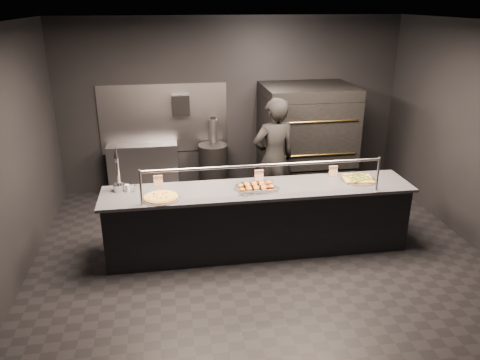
{
  "coord_description": "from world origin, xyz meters",
  "views": [
    {
      "loc": [
        -1.14,
        -5.59,
        3.24
      ],
      "look_at": [
        -0.22,
        0.2,
        0.97
      ],
      "focal_mm": 35.0,
      "sensor_mm": 36.0,
      "label": 1
    }
  ],
  "objects": [
    {
      "name": "room",
      "position": [
        -0.02,
        0.05,
        1.5
      ],
      "size": [
        6.04,
        6.0,
        3.0
      ],
      "color": "black",
      "rests_on": "ground"
    },
    {
      "name": "service_counter",
      "position": [
        0.0,
        -0.0,
        0.46
      ],
      "size": [
        4.1,
        0.78,
        1.37
      ],
      "color": "black",
      "rests_on": "ground"
    },
    {
      "name": "pizza_oven",
      "position": [
        1.2,
        1.9,
        0.97
      ],
      "size": [
        1.5,
        1.23,
        1.91
      ],
      "color": "black",
      "rests_on": "ground"
    },
    {
      "name": "prep_shelf",
      "position": [
        -1.6,
        2.32,
        0.45
      ],
      "size": [
        1.2,
        0.35,
        0.9
      ],
      "primitive_type": "cube",
      "color": "#99999E",
      "rests_on": "ground"
    },
    {
      "name": "towel_dispenser",
      "position": [
        -0.9,
        2.39,
        1.55
      ],
      "size": [
        0.3,
        0.2,
        0.35
      ],
      "primitive_type": "cube",
      "color": "black",
      "rests_on": "room"
    },
    {
      "name": "fire_extinguisher",
      "position": [
        -0.35,
        2.4,
        1.06
      ],
      "size": [
        0.14,
        0.14,
        0.51
      ],
      "color": "#B2B2B7",
      "rests_on": "room"
    },
    {
      "name": "beer_tap",
      "position": [
        -1.81,
        0.2,
        1.09
      ],
      "size": [
        0.16,
        0.22,
        0.6
      ],
      "color": "silver",
      "rests_on": "service_counter"
    },
    {
      "name": "round_pizza",
      "position": [
        -1.27,
        -0.15,
        0.94
      ],
      "size": [
        0.49,
        0.49,
        0.03
      ],
      "color": "silver",
      "rests_on": "service_counter"
    },
    {
      "name": "slider_tray_a",
      "position": [
        -0.1,
        -0.05,
        0.94
      ],
      "size": [
        0.48,
        0.42,
        0.06
      ],
      "color": "silver",
      "rests_on": "service_counter"
    },
    {
      "name": "slider_tray_b",
      "position": [
        -0.0,
        -0.01,
        0.95
      ],
      "size": [
        0.53,
        0.46,
        0.07
      ],
      "color": "silver",
      "rests_on": "service_counter"
    },
    {
      "name": "square_pizza",
      "position": [
        1.4,
        0.06,
        0.94
      ],
      "size": [
        0.48,
        0.48,
        0.05
      ],
      "color": "silver",
      "rests_on": "service_counter"
    },
    {
      "name": "condiment_jar",
      "position": [
        -1.67,
        0.15,
        0.97
      ],
      "size": [
        0.15,
        0.06,
        0.1
      ],
      "color": "silver",
      "rests_on": "service_counter"
    },
    {
      "name": "tent_cards",
      "position": [
        -0.04,
        0.28,
        1.0
      ],
      "size": [
        2.54,
        0.04,
        0.15
      ],
      "color": "white",
      "rests_on": "service_counter"
    },
    {
      "name": "trash_bin",
      "position": [
        -0.38,
        2.2,
        0.43
      ],
      "size": [
        0.52,
        0.52,
        0.87
      ],
      "primitive_type": "cylinder",
      "color": "black",
      "rests_on": "ground"
    },
    {
      "name": "worker",
      "position": [
        0.44,
        1.06,
        0.95
      ],
      "size": [
        0.78,
        0.6,
        1.9
      ],
      "primitive_type": "imported",
      "rotation": [
        0.0,
        0.0,
        3.37
      ],
      "color": "black",
      "rests_on": "ground"
    }
  ]
}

